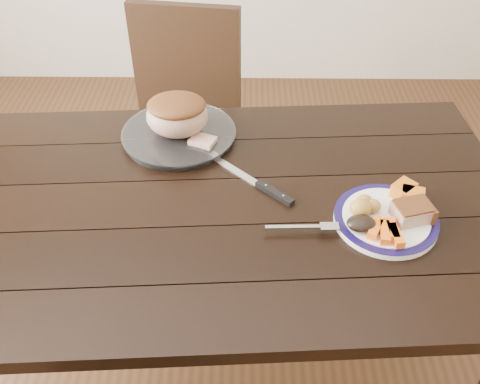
{
  "coord_description": "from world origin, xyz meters",
  "views": [
    {
      "loc": [
        0.09,
        -1.02,
        1.67
      ],
      "look_at": [
        0.08,
        -0.02,
        0.8
      ],
      "focal_mm": 40.0,
      "sensor_mm": 36.0,
      "label": 1
    }
  ],
  "objects_px": {
    "dinner_plate": "(386,220)",
    "fork": "(308,227)",
    "chair_far": "(183,118)",
    "roast_joint": "(177,116)",
    "pork_slice": "(412,212)",
    "serving_platter": "(179,135)",
    "carving_knife": "(263,186)",
    "dining_table": "(210,227)"
  },
  "relations": [
    {
      "from": "dining_table",
      "to": "dinner_plate",
      "type": "distance_m",
      "value": 0.46
    },
    {
      "from": "serving_platter",
      "to": "roast_joint",
      "type": "height_order",
      "value": "roast_joint"
    },
    {
      "from": "roast_joint",
      "to": "pork_slice",
      "type": "bearing_deg",
      "value": -30.91
    },
    {
      "from": "dining_table",
      "to": "pork_slice",
      "type": "bearing_deg",
      "value": -8.74
    },
    {
      "from": "fork",
      "to": "carving_knife",
      "type": "distance_m",
      "value": 0.2
    },
    {
      "from": "dining_table",
      "to": "serving_platter",
      "type": "relative_size",
      "value": 5.01
    },
    {
      "from": "dinner_plate",
      "to": "pork_slice",
      "type": "bearing_deg",
      "value": -4.76
    },
    {
      "from": "roast_joint",
      "to": "carving_knife",
      "type": "xyz_separation_m",
      "value": [
        0.25,
        -0.23,
        -0.07
      ]
    },
    {
      "from": "dining_table",
      "to": "fork",
      "type": "xyz_separation_m",
      "value": [
        0.24,
        -0.11,
        0.11
      ]
    },
    {
      "from": "carving_knife",
      "to": "dining_table",
      "type": "bearing_deg",
      "value": -115.3
    },
    {
      "from": "chair_far",
      "to": "serving_platter",
      "type": "xyz_separation_m",
      "value": [
        0.05,
        -0.45,
        0.23
      ]
    },
    {
      "from": "serving_platter",
      "to": "dining_table",
      "type": "bearing_deg",
      "value": -69.62
    },
    {
      "from": "dining_table",
      "to": "dinner_plate",
      "type": "height_order",
      "value": "dinner_plate"
    },
    {
      "from": "chair_far",
      "to": "pork_slice",
      "type": "bearing_deg",
      "value": 136.49
    },
    {
      "from": "serving_platter",
      "to": "dinner_plate",
      "type": "bearing_deg",
      "value": -33.12
    },
    {
      "from": "dining_table",
      "to": "dinner_plate",
      "type": "xyz_separation_m",
      "value": [
        0.44,
        -0.07,
        0.1
      ]
    },
    {
      "from": "dinner_plate",
      "to": "serving_platter",
      "type": "distance_m",
      "value": 0.65
    },
    {
      "from": "dining_table",
      "to": "fork",
      "type": "relative_size",
      "value": 9.28
    },
    {
      "from": "pork_slice",
      "to": "carving_knife",
      "type": "distance_m",
      "value": 0.38
    },
    {
      "from": "roast_joint",
      "to": "carving_knife",
      "type": "relative_size",
      "value": 0.73
    },
    {
      "from": "pork_slice",
      "to": "dinner_plate",
      "type": "bearing_deg",
      "value": 175.24
    },
    {
      "from": "pork_slice",
      "to": "fork",
      "type": "bearing_deg",
      "value": -172.19
    },
    {
      "from": "dinner_plate",
      "to": "carving_knife",
      "type": "height_order",
      "value": "dinner_plate"
    },
    {
      "from": "fork",
      "to": "carving_knife",
      "type": "height_order",
      "value": "fork"
    },
    {
      "from": "dining_table",
      "to": "chair_far",
      "type": "xyz_separation_m",
      "value": [
        -0.15,
        0.74,
        -0.13
      ]
    },
    {
      "from": "serving_platter",
      "to": "chair_far",
      "type": "bearing_deg",
      "value": 96.01
    },
    {
      "from": "dinner_plate",
      "to": "fork",
      "type": "distance_m",
      "value": 0.2
    },
    {
      "from": "pork_slice",
      "to": "roast_joint",
      "type": "xyz_separation_m",
      "value": [
        -0.6,
        0.36,
        0.04
      ]
    },
    {
      "from": "serving_platter",
      "to": "pork_slice",
      "type": "relative_size",
      "value": 3.85
    },
    {
      "from": "pork_slice",
      "to": "serving_platter",
      "type": "bearing_deg",
      "value": 149.09
    },
    {
      "from": "dining_table",
      "to": "chair_far",
      "type": "height_order",
      "value": "chair_far"
    },
    {
      "from": "dinner_plate",
      "to": "fork",
      "type": "bearing_deg",
      "value": -168.65
    },
    {
      "from": "serving_platter",
      "to": "roast_joint",
      "type": "xyz_separation_m",
      "value": [
        -0.0,
        0.0,
        0.07
      ]
    },
    {
      "from": "chair_far",
      "to": "fork",
      "type": "xyz_separation_m",
      "value": [
        0.4,
        -0.85,
        0.25
      ]
    },
    {
      "from": "chair_far",
      "to": "fork",
      "type": "distance_m",
      "value": 0.97
    },
    {
      "from": "chair_far",
      "to": "dinner_plate",
      "type": "bearing_deg",
      "value": 134.14
    },
    {
      "from": "chair_far",
      "to": "fork",
      "type": "bearing_deg",
      "value": 122.99
    },
    {
      "from": "chair_far",
      "to": "pork_slice",
      "type": "distance_m",
      "value": 1.07
    },
    {
      "from": "dining_table",
      "to": "serving_platter",
      "type": "height_order",
      "value": "serving_platter"
    },
    {
      "from": "dinner_plate",
      "to": "carving_knife",
      "type": "bearing_deg",
      "value": 157.14
    },
    {
      "from": "pork_slice",
      "to": "fork",
      "type": "height_order",
      "value": "pork_slice"
    },
    {
      "from": "serving_platter",
      "to": "pork_slice",
      "type": "distance_m",
      "value": 0.7
    }
  ]
}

